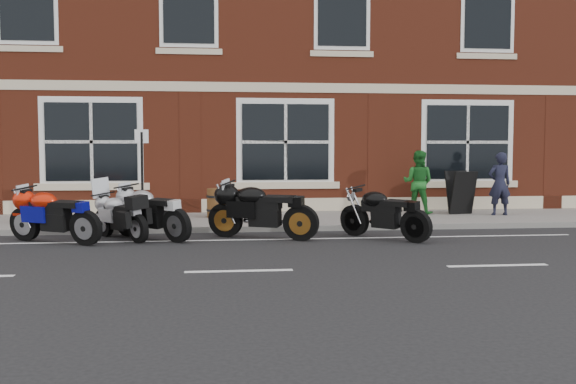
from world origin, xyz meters
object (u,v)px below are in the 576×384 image
at_px(pedestrian_left, 500,184).
at_px(pedestrian_right, 418,182).
at_px(moto_touring_silver, 120,215).
at_px(moto_naked_black, 383,212).
at_px(moto_sport_silver, 151,211).
at_px(moto_sport_red, 54,214).
at_px(moto_sport_black, 261,209).
at_px(parking_sign, 142,170).
at_px(a_board_sign, 461,192).
at_px(barrel_planter, 219,203).

height_order(pedestrian_left, pedestrian_right, pedestrian_right).
height_order(moto_touring_silver, moto_naked_black, moto_touring_silver).
relative_size(moto_sport_silver, pedestrian_left, 1.05).
relative_size(moto_touring_silver, moto_sport_red, 0.77).
distance_m(moto_touring_silver, moto_sport_black, 2.80).
height_order(moto_touring_silver, moto_sport_silver, moto_touring_silver).
bearing_deg(parking_sign, moto_touring_silver, -117.42).
distance_m(a_board_sign, parking_sign, 8.02).
height_order(moto_sport_red, moto_sport_silver, moto_sport_red).
bearing_deg(moto_sport_silver, parking_sign, 57.09).
bearing_deg(moto_sport_black, parking_sign, 83.16).
relative_size(pedestrian_left, a_board_sign, 1.43).
relative_size(moto_touring_silver, moto_naked_black, 0.89).
relative_size(moto_sport_red, barrel_planter, 2.78).
distance_m(moto_touring_silver, moto_naked_black, 5.25).
distance_m(moto_naked_black, pedestrian_left, 4.82).
relative_size(moto_touring_silver, moto_sport_silver, 0.91).
xyz_separation_m(moto_sport_black, moto_sport_silver, (-2.19, 0.22, -0.04)).
xyz_separation_m(pedestrian_left, parking_sign, (-8.71, -1.10, 0.42)).
distance_m(moto_touring_silver, moto_sport_red, 1.24).
height_order(moto_sport_black, pedestrian_right, pedestrian_right).
height_order(moto_sport_silver, pedestrian_left, pedestrian_left).
xyz_separation_m(moto_touring_silver, moto_sport_red, (-1.19, -0.36, 0.07)).
xyz_separation_m(moto_touring_silver, a_board_sign, (8.15, 2.84, 0.18)).
relative_size(moto_sport_black, barrel_planter, 3.08).
bearing_deg(moto_sport_black, moto_sport_red, 117.17).
distance_m(moto_sport_red, pedestrian_right, 8.89).
bearing_deg(a_board_sign, pedestrian_right, 160.51).
xyz_separation_m(moto_sport_red, pedestrian_left, (10.19, 2.81, 0.35)).
relative_size(moto_sport_silver, parking_sign, 0.79).
distance_m(pedestrian_left, pedestrian_right, 2.02).
xyz_separation_m(moto_naked_black, pedestrian_right, (1.83, 3.48, 0.39)).
bearing_deg(a_board_sign, moto_sport_red, -174.65).
distance_m(moto_naked_black, barrel_planter, 4.59).
bearing_deg(moto_sport_black, barrel_planter, 40.78).
relative_size(pedestrian_left, pedestrian_right, 0.97).
height_order(moto_sport_silver, barrel_planter, moto_sport_silver).
relative_size(moto_touring_silver, parking_sign, 0.72).
xyz_separation_m(moto_touring_silver, pedestrian_left, (9.00, 2.45, 0.42)).
bearing_deg(a_board_sign, pedestrian_left, -38.45).
relative_size(moto_sport_silver, barrel_planter, 2.36).
distance_m(moto_sport_black, pedestrian_right, 5.33).
height_order(moto_sport_red, a_board_sign, a_board_sign).
bearing_deg(barrel_planter, moto_naked_black, -44.98).
distance_m(pedestrian_right, barrel_planter, 5.10).
distance_m(moto_touring_silver, barrel_planter, 3.36).
xyz_separation_m(moto_sport_red, moto_sport_silver, (1.79, 0.35, -0.00)).
relative_size(moto_sport_silver, moto_naked_black, 0.98).
relative_size(pedestrian_right, a_board_sign, 1.47).
bearing_deg(moto_touring_silver, moto_sport_red, 158.09).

